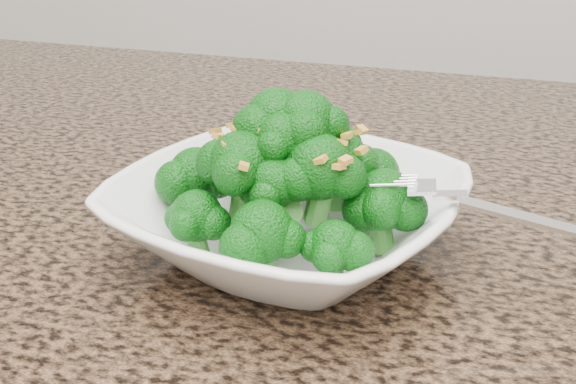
% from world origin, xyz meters
% --- Properties ---
extents(granite_counter, '(1.64, 1.04, 0.03)m').
position_xyz_m(granite_counter, '(0.00, 0.30, 0.89)').
color(granite_counter, brown).
rests_on(granite_counter, cabinet).
extents(bowl, '(0.29, 0.29, 0.06)m').
position_xyz_m(bowl, '(0.10, 0.25, 0.93)').
color(bowl, white).
rests_on(bowl, granite_counter).
extents(broccoli_pile, '(0.21, 0.21, 0.08)m').
position_xyz_m(broccoli_pile, '(0.10, 0.25, 1.00)').
color(broccoli_pile, '#0A5B0C').
rests_on(broccoli_pile, bowl).
extents(garlic_topping, '(0.13, 0.13, 0.01)m').
position_xyz_m(garlic_topping, '(0.10, 0.25, 1.04)').
color(garlic_topping, gold).
rests_on(garlic_topping, broccoli_pile).
extents(fork, '(0.19, 0.05, 0.01)m').
position_xyz_m(fork, '(0.22, 0.24, 0.97)').
color(fork, silver).
rests_on(fork, bowl).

